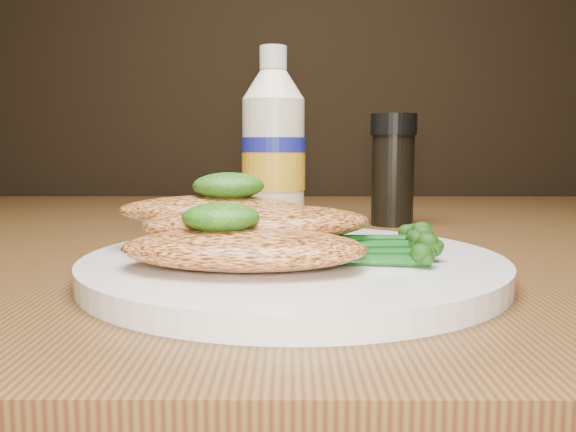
{
  "coord_description": "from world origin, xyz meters",
  "views": [
    {
      "loc": [
        -0.07,
        0.45,
        0.84
      ],
      "look_at": [
        -0.07,
        0.87,
        0.79
      ],
      "focal_mm": 37.55,
      "sensor_mm": 36.0,
      "label": 1
    }
  ],
  "objects": [
    {
      "name": "plate",
      "position": [
        -0.07,
        0.85,
        0.76
      ],
      "size": [
        0.28,
        0.28,
        0.01
      ],
      "primitive_type": "cylinder",
      "color": "white",
      "rests_on": "dining_table"
    },
    {
      "name": "chicken_front",
      "position": [
        -0.1,
        0.81,
        0.78
      ],
      "size": [
        0.16,
        0.09,
        0.02
      ],
      "primitive_type": "ellipsoid",
      "rotation": [
        0.0,
        0.0,
        -0.07
      ],
      "color": "#ED894B",
      "rests_on": "plate"
    },
    {
      "name": "chicken_mid",
      "position": [
        -0.09,
        0.85,
        0.79
      ],
      "size": [
        0.17,
        0.11,
        0.02
      ],
      "primitive_type": "ellipsoid",
      "rotation": [
        0.0,
        0.0,
        0.18
      ],
      "color": "#ED894B",
      "rests_on": "plate"
    },
    {
      "name": "chicken_back",
      "position": [
        -0.13,
        0.88,
        0.79
      ],
      "size": [
        0.14,
        0.08,
        0.02
      ],
      "primitive_type": "ellipsoid",
      "rotation": [
        0.0,
        0.0,
        0.06
      ],
      "color": "#ED894B",
      "rests_on": "plate"
    },
    {
      "name": "pesto_front",
      "position": [
        -0.11,
        0.81,
        0.79
      ],
      "size": [
        0.06,
        0.06,
        0.02
      ],
      "primitive_type": "ellipsoid",
      "rotation": [
        0.0,
        0.0,
        -0.32
      ],
      "color": "black",
      "rests_on": "chicken_front"
    },
    {
      "name": "pesto_back",
      "position": [
        -0.12,
        0.88,
        0.81
      ],
      "size": [
        0.06,
        0.06,
        0.02
      ],
      "primitive_type": "ellipsoid",
      "rotation": [
        0.0,
        0.0,
        0.32
      ],
      "color": "black",
      "rests_on": "chicken_back"
    },
    {
      "name": "broccolini_bundle",
      "position": [
        -0.03,
        0.85,
        0.78
      ],
      "size": [
        0.15,
        0.12,
        0.02
      ],
      "primitive_type": null,
      "rotation": [
        0.0,
        0.0,
        -0.1
      ],
      "color": "#114E16",
      "rests_on": "plate"
    },
    {
      "name": "mayo_bottle",
      "position": [
        -0.09,
        1.08,
        0.84
      ],
      "size": [
        0.07,
        0.07,
        0.19
      ],
      "primitive_type": null,
      "rotation": [
        0.0,
        0.0,
        -0.08
      ],
      "color": "white",
      "rests_on": "dining_table"
    },
    {
      "name": "pepper_grinder",
      "position": [
        0.04,
        1.1,
        0.81
      ],
      "size": [
        0.07,
        0.07,
        0.12
      ],
      "primitive_type": null,
      "rotation": [
        0.0,
        0.0,
        -0.41
      ],
      "color": "black",
      "rests_on": "dining_table"
    }
  ]
}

